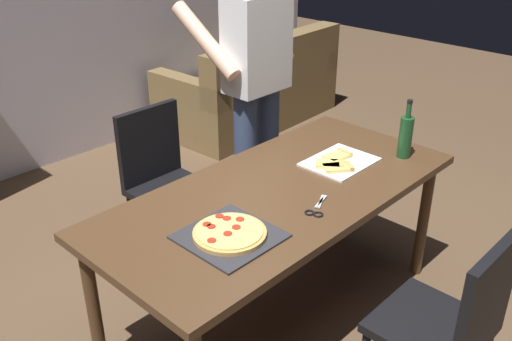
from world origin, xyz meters
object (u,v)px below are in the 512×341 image
Objects in this scene: pepperoni_pizza_on_tray at (230,234)px; chair_far_side at (162,174)px; couch at (254,92)px; person_serving_pizza at (255,81)px; chair_near_camera at (453,321)px; kitchen_scissors at (316,209)px; wine_bottle at (406,136)px; dining_table at (279,203)px.

chair_far_side is at bearing 66.90° from pepperoni_pizza_on_tray.
person_serving_pizza reaches higher than couch.
chair_near_camera is 1.00× the size of chair_far_side.
chair_far_side is 4.55× the size of kitchen_scissors.
chair_far_side is 2.19m from couch.
pepperoni_pizza_on_tray is 1.18m from wine_bottle.
couch is 8.79× the size of kitchen_scissors.
wine_bottle is (-1.18, -2.22, 0.57)m from couch.
pepperoni_pizza_on_tray is at bearing 119.12° from chair_near_camera.
person_serving_pizza reaches higher than pepperoni_pizza_on_tray.
wine_bottle is at bearing -17.71° from dining_table.
chair_near_camera is 1.83m from chair_far_side.
kitchen_scissors is (-0.03, -0.24, 0.08)m from dining_table.
chair_near_camera is 0.52× the size of couch.
pepperoni_pizza_on_tray is at bearing 163.59° from kitchen_scissors.
couch is 5.50× the size of wine_bottle.
couch is at bearing 29.44° from chair_far_side.
couch is (1.90, 1.07, -0.21)m from chair_far_side.
chair_near_camera is 0.51× the size of person_serving_pizza.
person_serving_pizza reaches higher than chair_near_camera.
chair_near_camera is 2.85× the size of wine_bottle.
chair_near_camera reaches higher than kitchen_scissors.
chair_near_camera is 2.49× the size of pepperoni_pizza_on_tray.
dining_table is at bearing -90.00° from chair_far_side.
wine_bottle is (1.17, -0.11, 0.10)m from pepperoni_pizza_on_tray.
couch reaches higher than dining_table.
wine_bottle is at bearing -79.93° from person_serving_pizza.
kitchen_scissors is (-0.03, 0.67, 0.24)m from chair_near_camera.
kitchen_scissors is (-0.59, -0.94, -0.24)m from person_serving_pizza.
pepperoni_pizza_on_tray is 0.43m from kitchen_scissors.
kitchen_scissors is at bearing -16.41° from pepperoni_pizza_on_tray.
wine_bottle is at bearing 43.13° from chair_near_camera.
wine_bottle is at bearing -117.93° from couch.
person_serving_pizza is (0.56, 0.69, 0.32)m from dining_table.
couch is at bearing 56.72° from chair_near_camera.
pepperoni_pizza_on_tray is at bearing 174.57° from wine_bottle.
pepperoni_pizza_on_tray is (-0.44, 0.79, 0.25)m from chair_near_camera.
person_serving_pizza is at bearing -21.38° from chair_far_side.
wine_bottle is (0.73, 0.68, 0.36)m from chair_near_camera.
chair_near_camera is 1.77m from person_serving_pizza.
dining_table is 9.31× the size of kitchen_scissors.
chair_far_side is 2.85× the size of wine_bottle.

